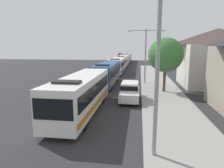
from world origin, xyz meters
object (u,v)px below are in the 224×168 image
at_px(bus_middle, 117,65).
at_px(bus_tail_end, 128,57).
at_px(bus_lead, 82,92).
at_px(bus_fourth_in_line, 122,61).
at_px(streetlamp_near, 158,50).
at_px(streetlamp_mid, 146,50).
at_px(box_truck_oncoming, 121,56).
at_px(white_suv, 130,91).
at_px(roadside_tree, 166,55).
at_px(bus_rear, 126,58).
at_px(bus_second_in_line, 107,73).

distance_m(bus_middle, bus_tail_end, 38.00).
xyz_separation_m(bus_lead, bus_fourth_in_line, (0.00, 36.69, 0.00)).
xyz_separation_m(bus_fourth_in_line, streetlamp_near, (5.40, -42.84, 3.51)).
relative_size(bus_lead, streetlamp_mid, 1.44).
relative_size(bus_lead, bus_middle, 1.06).
bearing_deg(box_truck_oncoming, white_suv, -84.02).
bearing_deg(bus_fourth_in_line, roadside_tree, -75.07).
bearing_deg(bus_rear, bus_lead, -90.00).
distance_m(bus_lead, roadside_tree, 11.62).
bearing_deg(streetlamp_near, white_suv, 99.45).
distance_m(bus_middle, bus_fourth_in_line, 11.96).
height_order(bus_rear, streetlamp_mid, streetlamp_mid).
bearing_deg(bus_lead, bus_fourth_in_line, 90.00).
distance_m(bus_middle, white_suv, 21.00).
distance_m(white_suv, box_truck_oncoming, 67.18).
bearing_deg(streetlamp_near, streetlamp_mid, 90.00).
xyz_separation_m(bus_lead, bus_tail_end, (0.00, 62.73, 0.00)).
bearing_deg(roadside_tree, bus_second_in_line, 152.65).
bearing_deg(bus_fourth_in_line, bus_lead, -90.00).
bearing_deg(white_suv, bus_rear, 94.61).
height_order(bus_lead, box_truck_oncoming, bus_lead).
xyz_separation_m(bus_tail_end, white_suv, (3.70, -58.65, -0.66)).
xyz_separation_m(bus_lead, streetlamp_near, (5.40, -6.14, 3.51)).
bearing_deg(box_truck_oncoming, bus_lead, -87.33).
distance_m(bus_lead, white_suv, 5.54).
bearing_deg(bus_middle, bus_rear, 90.00).
distance_m(bus_second_in_line, box_truck_oncoming, 58.68).
relative_size(bus_tail_end, box_truck_oncoming, 1.56).
bearing_deg(streetlamp_mid, box_truck_oncoming, 98.67).
bearing_deg(bus_second_in_line, bus_lead, -90.00).
xyz_separation_m(bus_second_in_line, box_truck_oncoming, (-3.30, 58.59, 0.01)).
bearing_deg(roadside_tree, white_suv, -131.69).
xyz_separation_m(bus_fourth_in_line, streetlamp_mid, (5.40, -22.88, 3.18)).
relative_size(bus_lead, box_truck_oncoming, 1.54).
bearing_deg(bus_fourth_in_line, box_truck_oncoming, 95.52).
xyz_separation_m(bus_tail_end, streetlamp_mid, (5.40, -48.92, 3.18)).
height_order(bus_rear, white_suv, bus_rear).
distance_m(bus_second_in_line, bus_middle, 12.44).
distance_m(bus_fourth_in_line, box_truck_oncoming, 34.35).
relative_size(bus_fourth_in_line, bus_rear, 0.92).
distance_m(bus_fourth_in_line, streetlamp_near, 43.32).
distance_m(bus_rear, bus_tail_end, 12.84).
bearing_deg(bus_second_in_line, streetlamp_near, -73.68).
height_order(bus_second_in_line, roadside_tree, roadside_tree).
xyz_separation_m(bus_middle, white_suv, (3.70, -20.66, -0.66)).
bearing_deg(bus_rear, roadside_tree, -79.70).
bearing_deg(bus_tail_end, white_suv, -86.39).
bearing_deg(streetlamp_near, bus_rear, 95.50).
bearing_deg(streetlamp_near, box_truck_oncoming, 96.44).
relative_size(streetlamp_near, roadside_tree, 1.32).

